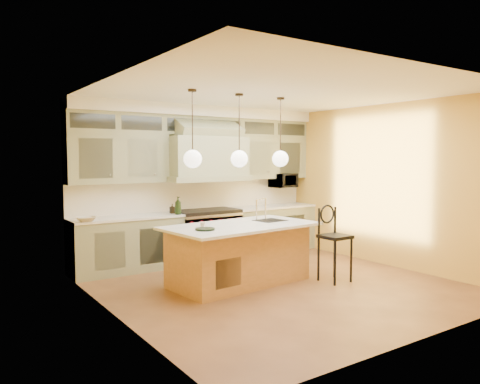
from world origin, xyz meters
TOP-DOWN VIEW (x-y plane):
  - floor at (0.00, 0.00)m, footprint 5.00×5.00m
  - ceiling at (0.00, 0.00)m, footprint 5.00×5.00m
  - wall_back at (0.00, 2.50)m, footprint 5.00×0.00m
  - wall_front at (0.00, -2.50)m, footprint 5.00×0.00m
  - wall_left at (-2.50, 0.00)m, footprint 0.00×5.00m
  - wall_right at (2.50, 0.00)m, footprint 0.00×5.00m
  - back_cabinetry at (0.00, 2.23)m, footprint 5.00×0.77m
  - range at (0.00, 2.14)m, footprint 1.20×0.74m
  - kitchen_island at (-0.39, 0.45)m, footprint 2.44×1.45m
  - counter_stool at (0.90, -0.27)m, footprint 0.42×0.42m
  - microwave at (1.95, 2.25)m, footprint 0.54×0.37m
  - oil_bottle_a at (-0.70, 1.92)m, footprint 0.14×0.14m
  - oil_bottle_b at (-0.70, 2.15)m, footprint 0.08×0.08m
  - fruit_bowl at (-2.30, 1.92)m, footprint 0.31×0.31m
  - cup at (-1.06, 0.42)m, footprint 0.10×0.10m
  - pendant_left at (-1.20, 0.45)m, footprint 0.26×0.26m
  - pendant_center at (-0.40, 0.45)m, footprint 0.26×0.26m
  - pendant_right at (0.40, 0.45)m, footprint 0.26×0.26m

SIDE VIEW (x-z plane):
  - floor at x=0.00m, z-range 0.00..0.00m
  - kitchen_island at x=-0.39m, z-range -0.20..1.15m
  - range at x=0.00m, z-range 0.01..0.97m
  - counter_stool at x=0.90m, z-range 0.09..1.28m
  - cup at x=-1.06m, z-range 0.92..1.01m
  - fruit_bowl at x=-2.30m, z-range 0.94..1.02m
  - oil_bottle_b at x=-0.70m, z-range 0.94..1.11m
  - oil_bottle_a at x=-0.70m, z-range 0.94..1.25m
  - back_cabinetry at x=0.00m, z-range -0.02..2.88m
  - microwave at x=1.95m, z-range 1.30..1.60m
  - wall_back at x=0.00m, z-range -1.05..3.95m
  - wall_front at x=0.00m, z-range -1.05..3.95m
  - wall_left at x=-2.50m, z-range -1.05..3.95m
  - wall_right at x=2.50m, z-range -1.05..3.95m
  - pendant_left at x=-1.20m, z-range 1.39..2.50m
  - pendant_center at x=-0.40m, z-range 1.39..2.50m
  - pendant_right at x=0.40m, z-range 1.39..2.50m
  - ceiling at x=0.00m, z-range 2.90..2.90m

